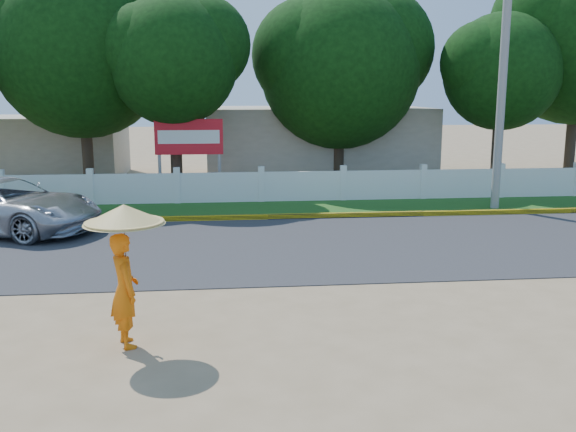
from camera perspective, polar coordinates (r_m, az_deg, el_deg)
The scene contains 12 objects.
ground at distance 12.42m, azimuth 0.98°, elevation -7.69°, with size 120.00×120.00×0.00m, color #9E8460.
road at distance 16.71m, azimuth -0.90°, elevation -2.68°, with size 60.00×7.00×0.02m, color #38383A.
grass_verge at distance 21.83m, azimuth -2.14°, elevation 0.62°, with size 60.00×3.50×0.03m, color #2D601E.
curb at distance 20.15m, azimuth -1.81°, elevation -0.08°, with size 40.00×0.18×0.16m, color yellow.
fence at distance 23.17m, azimuth -2.39°, elevation 2.58°, with size 40.00×0.10×1.10m, color silver.
building_near at distance 30.09m, azimuth 2.50°, elevation 6.58°, with size 10.00×6.00×3.20m, color #B7AD99.
building_far at distance 31.94m, azimuth -21.66°, elevation 5.71°, with size 8.00×5.00×2.80m, color #B7AD99.
utility_pole at distance 22.72m, azimuth 18.48°, elevation 10.57°, with size 0.28×0.28×7.99m, color gray.
vehicle at distance 19.89m, azimuth -23.91°, elevation 0.83°, with size 2.56×5.55×1.54m, color #AEB1B7.
monk_with_parasol at distance 10.31m, azimuth -14.34°, elevation -3.36°, with size 1.26×1.26×2.29m.
billboard at distance 24.06m, azimuth -8.79°, elevation 6.59°, with size 2.50×0.13×2.95m.
tree_row at distance 26.43m, azimuth 2.69°, elevation 13.98°, with size 32.11×7.79×9.63m.
Camera 1 is at (-1.44, -11.66, 4.02)m, focal length 40.00 mm.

